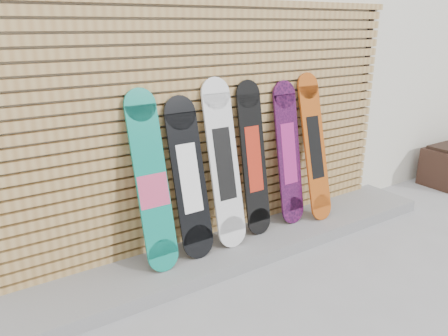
{
  "coord_description": "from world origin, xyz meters",
  "views": [
    {
      "loc": [
        -2.32,
        -2.36,
        2.09
      ],
      "look_at": [
        -0.25,
        0.75,
        0.85
      ],
      "focal_mm": 35.0,
      "sensor_mm": 36.0,
      "label": 1
    }
  ],
  "objects_px": {
    "snowboard_3": "(254,159)",
    "snowboard_5": "(315,147)",
    "snowboard_2": "(224,164)",
    "snowboard_1": "(189,178)",
    "snowboard_4": "(288,154)",
    "snowboard_0": "(152,183)"
  },
  "relations": [
    {
      "from": "snowboard_3",
      "to": "snowboard_0",
      "type": "bearing_deg",
      "value": -177.3
    },
    {
      "from": "snowboard_2",
      "to": "snowboard_3",
      "type": "height_order",
      "value": "snowboard_2"
    },
    {
      "from": "snowboard_1",
      "to": "snowboard_3",
      "type": "distance_m",
      "value": 0.73
    },
    {
      "from": "snowboard_1",
      "to": "snowboard_3",
      "type": "relative_size",
      "value": 0.95
    },
    {
      "from": "snowboard_1",
      "to": "snowboard_2",
      "type": "relative_size",
      "value": 0.91
    },
    {
      "from": "snowboard_1",
      "to": "snowboard_4",
      "type": "distance_m",
      "value": 1.17
    },
    {
      "from": "snowboard_2",
      "to": "snowboard_5",
      "type": "distance_m",
      "value": 1.12
    },
    {
      "from": "snowboard_4",
      "to": "snowboard_5",
      "type": "xyz_separation_m",
      "value": [
        0.31,
        -0.05,
        0.03
      ]
    },
    {
      "from": "snowboard_0",
      "to": "snowboard_1",
      "type": "bearing_deg",
      "value": 2.37
    },
    {
      "from": "snowboard_1",
      "to": "snowboard_3",
      "type": "height_order",
      "value": "snowboard_3"
    },
    {
      "from": "snowboard_2",
      "to": "snowboard_3",
      "type": "xyz_separation_m",
      "value": [
        0.36,
        0.04,
        -0.02
      ]
    },
    {
      "from": "snowboard_0",
      "to": "snowboard_3",
      "type": "distance_m",
      "value": 1.08
    },
    {
      "from": "snowboard_1",
      "to": "snowboard_2",
      "type": "distance_m",
      "value": 0.37
    },
    {
      "from": "snowboard_0",
      "to": "snowboard_5",
      "type": "bearing_deg",
      "value": -0.03
    },
    {
      "from": "snowboard_3",
      "to": "snowboard_5",
      "type": "xyz_separation_m",
      "value": [
        0.76,
        -0.05,
        0.01
      ]
    },
    {
      "from": "snowboard_5",
      "to": "snowboard_1",
      "type": "bearing_deg",
      "value": 179.4
    },
    {
      "from": "snowboard_3",
      "to": "snowboard_5",
      "type": "distance_m",
      "value": 0.76
    },
    {
      "from": "snowboard_0",
      "to": "snowboard_2",
      "type": "relative_size",
      "value": 0.97
    },
    {
      "from": "snowboard_4",
      "to": "snowboard_1",
      "type": "bearing_deg",
      "value": -178.15
    },
    {
      "from": "snowboard_4",
      "to": "snowboard_0",
      "type": "bearing_deg",
      "value": -178.03
    },
    {
      "from": "snowboard_1",
      "to": "snowboard_5",
      "type": "relative_size",
      "value": 0.93
    },
    {
      "from": "snowboard_0",
      "to": "snowboard_5",
      "type": "distance_m",
      "value": 1.84
    }
  ]
}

